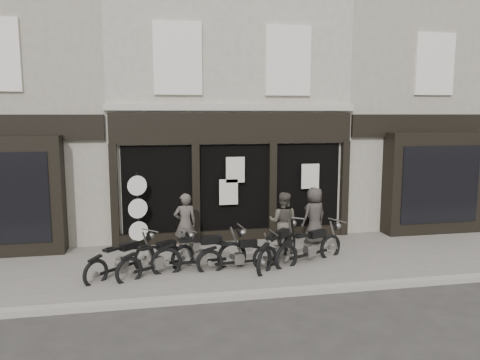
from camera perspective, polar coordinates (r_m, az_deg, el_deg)
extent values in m
plane|color=#2D2B28|center=(11.45, 2.04, -11.67)|extent=(90.00, 90.00, 0.00)
cube|color=#635E57|center=(12.26, 1.07, -10.01)|extent=(30.00, 4.20, 0.12)
cube|color=gray|center=(10.30, 3.66, -13.62)|extent=(30.00, 0.25, 0.13)
cube|color=#BDB5A2|center=(16.68, -2.61, 8.87)|extent=(7.20, 6.00, 8.20)
cube|color=black|center=(13.64, -0.68, 6.32)|extent=(7.10, 0.18, 0.90)
cube|color=black|center=(13.90, -0.71, -1.73)|extent=(6.50, 0.10, 2.95)
cube|color=black|center=(14.11, -0.65, -6.91)|extent=(7.10, 0.20, 0.44)
cube|color=#B1AB99|center=(13.67, -0.71, 8.84)|extent=(7.30, 0.22, 0.18)
cube|color=white|center=(13.56, -7.60, 14.50)|extent=(1.35, 0.12, 2.00)
cube|color=black|center=(13.59, -7.61, 14.48)|extent=(1.05, 0.06, 1.70)
cube|color=white|center=(14.13, 5.88, 14.26)|extent=(1.35, 0.12, 2.00)
cube|color=black|center=(14.16, 5.85, 14.25)|extent=(1.05, 0.06, 1.70)
cube|color=black|center=(13.63, -15.08, -1.99)|extent=(0.22, 0.22, 3.00)
cube|color=black|center=(13.66, -5.40, -1.73)|extent=(0.22, 0.22, 3.00)
cube|color=black|center=(14.06, 3.96, -1.43)|extent=(0.22, 0.22, 3.00)
cube|color=black|center=(14.82, 12.58, -1.11)|extent=(0.22, 0.22, 3.00)
cube|color=silver|center=(13.62, -0.58, 1.25)|extent=(0.55, 0.04, 0.75)
cube|color=silver|center=(14.24, 8.56, 0.45)|extent=(0.55, 0.04, 0.75)
cube|color=silver|center=(13.68, -1.40, -1.47)|extent=(0.55, 0.04, 0.75)
cube|color=#A19B88|center=(16.95, -24.60, 8.14)|extent=(5.50, 6.00, 8.20)
cube|color=black|center=(13.88, -27.20, -1.81)|extent=(3.20, 0.70, 3.20)
cube|color=#A19B88|center=(18.70, 17.23, 8.43)|extent=(5.50, 6.00, 8.20)
cube|color=black|center=(15.97, 22.54, -0.34)|extent=(3.20, 0.70, 3.20)
cube|color=black|center=(15.68, 23.25, -0.53)|extent=(2.60, 0.06, 2.40)
cube|color=black|center=(16.08, 22.30, 6.17)|extent=(5.40, 0.16, 0.70)
cube|color=white|center=(16.15, 22.65, 12.91)|extent=(1.30, 0.10, 1.90)
cube|color=black|center=(16.18, 22.59, 12.91)|extent=(1.00, 0.06, 1.60)
torus|color=black|center=(11.97, -11.60, -9.28)|extent=(0.56, 0.52, 0.67)
torus|color=black|center=(11.11, -17.18, -10.86)|extent=(0.56, 0.52, 0.67)
cube|color=black|center=(11.54, -14.27, -10.24)|extent=(0.90, 0.83, 0.06)
cube|color=gray|center=(11.52, -14.21, -9.84)|extent=(0.30, 0.29, 0.26)
cube|color=black|center=(11.56, -13.36, -7.81)|extent=(0.45, 0.43, 0.17)
cube|color=black|center=(11.22, -15.54, -8.18)|extent=(0.35, 0.35, 0.06)
cylinder|color=gray|center=(11.93, -10.91, -6.06)|extent=(0.41, 0.45, 0.04)
torus|color=black|center=(11.76, -7.00, -9.45)|extent=(0.64, 0.43, 0.69)
torus|color=black|center=(11.03, -13.38, -10.81)|extent=(0.64, 0.43, 0.69)
cube|color=black|center=(11.39, -10.07, -10.32)|extent=(1.06, 0.67, 0.06)
cube|color=gray|center=(11.37, -10.00, -9.91)|extent=(0.30, 0.28, 0.26)
cube|color=black|center=(11.38, -9.00, -7.84)|extent=(0.49, 0.39, 0.17)
cube|color=black|center=(11.09, -11.49, -8.12)|extent=(0.37, 0.33, 0.06)
cylinder|color=gray|center=(11.70, -6.16, -6.11)|extent=(0.33, 0.52, 0.04)
torus|color=black|center=(11.70, -1.01, -9.30)|extent=(0.76, 0.19, 0.76)
torus|color=black|center=(11.37, -8.95, -9.93)|extent=(0.76, 0.19, 0.76)
cube|color=black|center=(11.52, -4.92, -9.84)|extent=(1.32, 0.21, 0.07)
cube|color=gray|center=(11.50, -4.81, -9.41)|extent=(0.29, 0.23, 0.29)
cube|color=black|center=(11.44, -3.52, -7.28)|extent=(0.53, 0.25, 0.19)
cube|color=black|center=(11.30, -6.62, -7.28)|extent=(0.36, 0.26, 0.07)
cylinder|color=gray|center=(11.58, 0.15, -5.71)|extent=(0.11, 0.65, 0.04)
torus|color=black|center=(11.76, 3.08, -9.49)|extent=(0.66, 0.14, 0.66)
torus|color=black|center=(11.39, -3.69, -10.07)|extent=(0.66, 0.14, 0.66)
cube|color=black|center=(11.57, -0.25, -9.97)|extent=(1.15, 0.15, 0.06)
cube|color=gray|center=(11.55, -0.15, -9.60)|extent=(0.25, 0.19, 0.25)
cube|color=black|center=(11.50, 0.96, -7.76)|extent=(0.46, 0.20, 0.16)
cube|color=black|center=(11.35, -1.67, -7.78)|extent=(0.31, 0.22, 0.06)
cylinder|color=gray|center=(11.65, 4.10, -6.40)|extent=(0.08, 0.56, 0.03)
torus|color=black|center=(12.65, 6.02, -8.03)|extent=(0.55, 0.65, 0.75)
torus|color=black|center=(11.25, 2.96, -10.06)|extent=(0.55, 0.65, 0.75)
cube|color=black|center=(11.96, 4.58, -9.19)|extent=(0.86, 1.05, 0.07)
cube|color=gray|center=(11.95, 4.63, -8.76)|extent=(0.32, 0.33, 0.29)
cube|color=black|center=(12.07, 5.15, -6.53)|extent=(0.46, 0.51, 0.19)
cube|color=black|center=(11.51, 3.96, -7.01)|extent=(0.38, 0.40, 0.07)
cylinder|color=gray|center=(12.69, 6.48, -4.60)|extent=(0.52, 0.43, 0.04)
torus|color=black|center=(12.73, 10.94, -8.09)|extent=(0.70, 0.39, 0.72)
torus|color=black|center=(11.70, 5.64, -9.43)|extent=(0.70, 0.39, 0.72)
cube|color=black|center=(12.21, 8.40, -8.93)|extent=(1.18, 0.57, 0.06)
cube|color=gray|center=(12.20, 8.49, -8.53)|extent=(0.31, 0.28, 0.28)
cube|color=black|center=(12.26, 9.39, -6.50)|extent=(0.52, 0.37, 0.18)
cube|color=black|center=(11.85, 7.34, -6.76)|extent=(0.38, 0.33, 0.06)
cylinder|color=gray|center=(12.72, 11.76, -4.85)|extent=(0.29, 0.58, 0.04)
imported|color=#4A423C|center=(12.65, -6.70, -5.32)|extent=(0.64, 0.45, 1.66)
imported|color=#48433A|center=(12.86, 5.28, -5.11)|extent=(0.99, 0.90, 1.65)
imported|color=#38322E|center=(13.75, 9.04, -4.30)|extent=(0.95, 0.81, 1.65)
cylinder|color=black|center=(13.55, -12.18, -8.56)|extent=(0.35, 0.35, 0.06)
cylinder|color=black|center=(13.28, -12.32, -4.00)|extent=(0.07, 0.07, 2.27)
cylinder|color=black|center=(13.11, -12.43, -0.66)|extent=(0.53, 0.23, 0.55)
cylinder|color=white|center=(13.09, -12.43, -0.67)|extent=(0.52, 0.20, 0.55)
cylinder|color=black|center=(13.22, -12.34, -3.40)|extent=(0.53, 0.23, 0.55)
cylinder|color=white|center=(13.20, -12.35, -3.42)|extent=(0.52, 0.20, 0.55)
cylinder|color=black|center=(13.36, -12.26, -6.09)|extent=(0.53, 0.23, 0.55)
cylinder|color=white|center=(13.34, -12.26, -6.12)|extent=(0.52, 0.20, 0.55)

